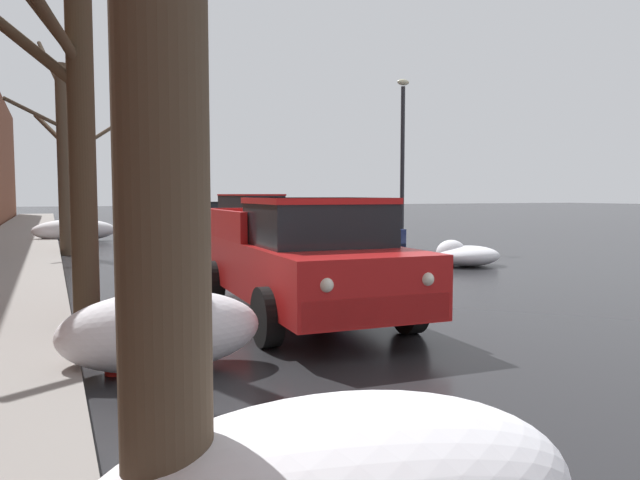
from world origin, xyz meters
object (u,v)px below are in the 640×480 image
Objects in this scene: suv_red_parked_kerbside_mid at (251,215)px; street_lamp_post at (402,154)px; fire_hydrant at (115,339)px; bare_tree_mid_block at (63,154)px; bare_tree_second_along_sidewalk at (71,77)px; pickup_truck_red_approaching_near_lane at (303,258)px; sedan_darkblue_parked_kerbside_close at (337,231)px; sedan_black_parked_far_down_block at (212,215)px.

street_lamp_post is (3.54, -5.61, 2.17)m from suv_red_parked_kerbside_mid.
bare_tree_mid_block is at bearing 90.71° from fire_hydrant.
fire_hydrant is at bearing -83.15° from bare_tree_second_along_sidewalk.
fire_hydrant is (-2.76, -1.75, -0.52)m from pickup_truck_red_approaching_near_lane.
suv_red_parked_kerbside_mid is at bearing 91.51° from sedan_darkblue_parked_kerbside_close.
sedan_black_parked_far_down_block is at bearing 89.59° from sedan_darkblue_parked_kerbside_close.
bare_tree_mid_block is 12.07m from pickup_truck_red_approaching_near_lane.
bare_tree_mid_block is 1.51× the size of sedan_darkblue_parked_kerbside_close.
street_lamp_post is (10.41, -2.09, 0.15)m from bare_tree_mid_block.
bare_tree_mid_block is 13.53m from fire_hydrant.
sedan_darkblue_parked_kerbside_close is 15.05m from sedan_black_parked_far_down_block.
street_lamp_post is at bearing 29.88° from sedan_darkblue_parked_kerbside_close.
sedan_darkblue_parked_kerbside_close is at bearing 44.55° from bare_tree_second_along_sidewalk.
suv_red_parked_kerbside_mid is (6.87, 3.51, -2.02)m from bare_tree_mid_block.
suv_red_parked_kerbside_mid is 18.08m from fire_hydrant.
fire_hydrant is (0.26, -2.20, -2.94)m from bare_tree_second_along_sidewalk.
pickup_truck_red_approaching_near_lane is at bearing -104.71° from suv_red_parked_kerbside_mid.
bare_tree_mid_block is at bearing 89.48° from bare_tree_second_along_sidewalk.
suv_red_parked_kerbside_mid reaches higher than pickup_truck_red_approaching_near_lane.
bare_tree_mid_block reaches higher than pickup_truck_red_approaching_near_lane.
pickup_truck_red_approaching_near_lane is 15.53m from suv_red_parked_kerbside_mid.
pickup_truck_red_approaching_near_lane is 3.31m from fire_hydrant.
sedan_darkblue_parked_kerbside_close is (7.17, 7.06, -2.55)m from bare_tree_second_along_sidewalk.
sedan_darkblue_parked_kerbside_close is 6.11× the size of fire_hydrant.
pickup_truck_red_approaching_near_lane reaches higher than sedan_darkblue_parked_kerbside_close.
sedan_black_parked_far_down_block is (0.31, 7.52, -0.24)m from suv_red_parked_kerbside_mid.
street_lamp_post is at bearing -57.74° from suv_red_parked_kerbside_mid.
sedan_black_parked_far_down_block is at bearing 73.91° from fire_hydrant.
bare_tree_second_along_sidewalk is 10.37m from sedan_darkblue_parked_kerbside_close.
pickup_truck_red_approaching_near_lane is 1.24× the size of sedan_black_parked_far_down_block.
pickup_truck_red_approaching_near_lane is 0.92× the size of street_lamp_post.
bare_tree_mid_block is (0.10, 11.07, -0.29)m from bare_tree_second_along_sidewalk.
bare_tree_mid_block is at bearing -152.90° from suv_red_parked_kerbside_mid.
bare_tree_second_along_sidewalk is 1.28× the size of suv_red_parked_kerbside_mid.
bare_tree_second_along_sidewalk reaches higher than suv_red_parked_kerbside_mid.
bare_tree_mid_block reaches higher than street_lamp_post.
pickup_truck_red_approaching_near_lane is at bearing -118.92° from sedan_darkblue_parked_kerbside_close.
sedan_darkblue_parked_kerbside_close is 0.77× the size of street_lamp_post.
pickup_truck_red_approaching_near_lane reaches higher than sedan_black_parked_far_down_block.
street_lamp_post is (7.48, 9.42, 2.28)m from pickup_truck_red_approaching_near_lane.
fire_hydrant is at bearing -132.52° from street_lamp_post.
suv_red_parked_kerbside_mid is 6.98m from street_lamp_post.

